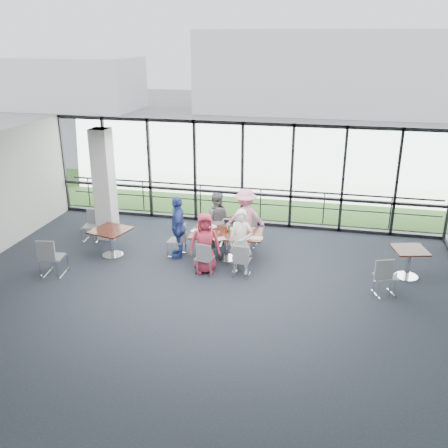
% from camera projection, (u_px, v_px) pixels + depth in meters
% --- Properties ---
extents(floor, '(12.00, 10.00, 0.02)m').
position_uv_depth(floor, '(200.00, 300.00, 11.21)').
color(floor, '#212530').
rests_on(floor, ground).
extents(ceiling, '(12.00, 10.00, 0.04)m').
position_uv_depth(ceiling, '(197.00, 160.00, 10.07)').
color(ceiling, silver).
rests_on(ceiling, ground).
extents(wall_front, '(12.00, 0.10, 3.20)m').
position_uv_depth(wall_front, '(90.00, 382.00, 6.08)').
color(wall_front, silver).
rests_on(wall_front, ground).
extents(curtain_wall_back, '(12.00, 0.10, 3.20)m').
position_uv_depth(curtain_wall_back, '(242.00, 174.00, 15.20)').
color(curtain_wall_back, white).
rests_on(curtain_wall_back, ground).
extents(structural_column, '(0.50, 0.50, 3.20)m').
position_uv_depth(structural_column, '(104.00, 185.00, 14.12)').
color(structural_column, silver).
rests_on(structural_column, ground).
extents(apron, '(80.00, 70.00, 0.02)m').
position_uv_depth(apron, '(265.00, 182.00, 20.34)').
color(apron, gray).
rests_on(apron, ground).
extents(grass_strip, '(80.00, 5.00, 0.01)m').
position_uv_depth(grass_strip, '(257.00, 195.00, 18.50)').
color(grass_strip, '#3A6021').
rests_on(grass_strip, ground).
extents(hangar_main, '(24.00, 10.00, 6.00)m').
position_uv_depth(hangar_main, '(358.00, 71.00, 38.52)').
color(hangar_main, white).
rests_on(hangar_main, ground).
extents(hangar_aux, '(10.00, 6.00, 4.00)m').
position_uv_depth(hangar_aux, '(74.00, 84.00, 39.75)').
color(hangar_aux, white).
rests_on(hangar_aux, ground).
extents(guard_rail, '(12.00, 0.06, 0.06)m').
position_uv_depth(guard_rail, '(245.00, 203.00, 16.14)').
color(guard_rail, '#2D2D33').
rests_on(guard_rail, ground).
extents(main_table, '(1.93, 1.17, 0.75)m').
position_uv_depth(main_table, '(227.00, 237.00, 13.05)').
color(main_table, black).
rests_on(main_table, ground).
extents(side_table_left, '(1.10, 1.10, 0.75)m').
position_uv_depth(side_table_left, '(111.00, 233.00, 13.24)').
color(side_table_left, black).
rests_on(side_table_left, ground).
extents(side_table_right, '(0.93, 0.93, 0.75)m').
position_uv_depth(side_table_right, '(409.00, 254.00, 12.05)').
color(side_table_right, black).
rests_on(side_table_right, ground).
extents(diner_near_left, '(0.87, 0.69, 1.55)m').
position_uv_depth(diner_near_left, '(205.00, 243.00, 12.28)').
color(diner_near_left, '#B62B43').
rests_on(diner_near_left, ground).
extents(diner_near_right, '(0.64, 0.49, 1.65)m').
position_uv_depth(diner_near_right, '(241.00, 242.00, 12.22)').
color(diner_near_right, white).
rests_on(diner_near_right, ground).
extents(diner_far_left, '(0.81, 0.56, 1.57)m').
position_uv_depth(diner_far_left, '(216.00, 219.00, 13.83)').
color(diner_far_left, slate).
rests_on(diner_far_left, ground).
extents(diner_far_right, '(1.21, 0.84, 1.70)m').
position_uv_depth(diner_far_right, '(245.00, 219.00, 13.71)').
color(diner_far_right, pink).
rests_on(diner_far_right, ground).
extents(diner_end, '(0.80, 1.10, 1.69)m').
position_uv_depth(diner_end, '(178.00, 227.00, 13.12)').
color(diner_end, '#2F4496').
rests_on(diner_end, ground).
extents(chair_main_nl, '(0.47, 0.47, 0.83)m').
position_uv_depth(chair_main_nl, '(204.00, 258.00, 12.31)').
color(chair_main_nl, gray).
rests_on(chair_main_nl, ground).
extents(chair_main_nr, '(0.44, 0.44, 0.83)m').
position_uv_depth(chair_main_nr, '(242.00, 260.00, 12.19)').
color(chair_main_nr, gray).
rests_on(chair_main_nr, ground).
extents(chair_main_fl, '(0.43, 0.43, 0.85)m').
position_uv_depth(chair_main_fl, '(215.00, 231.00, 14.03)').
color(chair_main_fl, gray).
rests_on(chair_main_fl, ground).
extents(chair_main_fr, '(0.44, 0.44, 0.85)m').
position_uv_depth(chair_main_fr, '(249.00, 232.00, 13.96)').
color(chair_main_fr, gray).
rests_on(chair_main_fr, ground).
extents(chair_main_end, '(0.43, 0.43, 0.85)m').
position_uv_depth(chair_main_end, '(176.00, 241.00, 13.33)').
color(chair_main_end, gray).
rests_on(chair_main_end, ground).
extents(chair_spare_la, '(0.54, 0.54, 0.97)m').
position_uv_depth(chair_spare_la, '(53.00, 257.00, 12.20)').
color(chair_spare_la, gray).
rests_on(chair_spare_la, ground).
extents(chair_spare_lb, '(0.47, 0.47, 0.87)m').
position_uv_depth(chair_spare_lb, '(91.00, 226.00, 14.29)').
color(chair_spare_lb, gray).
rests_on(chair_spare_lb, ground).
extents(chair_spare_r, '(0.59, 0.59, 0.93)m').
position_uv_depth(chair_spare_r, '(386.00, 276.00, 11.26)').
color(chair_spare_r, gray).
rests_on(chair_spare_r, ground).
extents(plate_nl, '(0.24, 0.24, 0.01)m').
position_uv_depth(plate_nl, '(207.00, 236.00, 12.77)').
color(plate_nl, white).
rests_on(plate_nl, main_table).
extents(plate_nr, '(0.24, 0.24, 0.01)m').
position_uv_depth(plate_nr, '(245.00, 238.00, 12.61)').
color(plate_nr, white).
rests_on(plate_nr, main_table).
extents(plate_fl, '(0.24, 0.24, 0.01)m').
position_uv_depth(plate_fl, '(212.00, 226.00, 13.40)').
color(plate_fl, white).
rests_on(plate_fl, main_table).
extents(plate_fr, '(0.28, 0.28, 0.01)m').
position_uv_depth(plate_fr, '(245.00, 228.00, 13.28)').
color(plate_fr, white).
rests_on(plate_fr, main_table).
extents(plate_end, '(0.26, 0.26, 0.01)m').
position_uv_depth(plate_end, '(196.00, 231.00, 13.09)').
color(plate_end, white).
rests_on(plate_end, main_table).
extents(tumbler_a, '(0.07, 0.07, 0.14)m').
position_uv_depth(tumbler_a, '(219.00, 232.00, 12.83)').
color(tumbler_a, white).
rests_on(tumbler_a, main_table).
extents(tumbler_b, '(0.07, 0.07, 0.14)m').
position_uv_depth(tumbler_b, '(237.00, 233.00, 12.79)').
color(tumbler_b, white).
rests_on(tumbler_b, main_table).
extents(tumbler_c, '(0.06, 0.06, 0.13)m').
position_uv_depth(tumbler_c, '(229.00, 227.00, 13.17)').
color(tumbler_c, white).
rests_on(tumbler_c, main_table).
extents(tumbler_d, '(0.07, 0.07, 0.13)m').
position_uv_depth(tumbler_d, '(201.00, 231.00, 12.94)').
color(tumbler_d, white).
rests_on(tumbler_d, main_table).
extents(menu_a, '(0.38, 0.36, 0.00)m').
position_uv_depth(menu_a, '(219.00, 239.00, 12.59)').
color(menu_a, beige).
rests_on(menu_a, main_table).
extents(menu_b, '(0.35, 0.26, 0.00)m').
position_uv_depth(menu_b, '(256.00, 238.00, 12.66)').
color(menu_b, beige).
rests_on(menu_b, main_table).
extents(menu_c, '(0.35, 0.33, 0.00)m').
position_uv_depth(menu_c, '(233.00, 228.00, 13.28)').
color(menu_c, beige).
rests_on(menu_c, main_table).
extents(condiment_caddy, '(0.10, 0.07, 0.04)m').
position_uv_depth(condiment_caddy, '(228.00, 231.00, 13.06)').
color(condiment_caddy, black).
rests_on(condiment_caddy, main_table).
extents(ketchup_bottle, '(0.06, 0.06, 0.18)m').
position_uv_depth(ketchup_bottle, '(226.00, 229.00, 12.99)').
color(ketchup_bottle, red).
rests_on(ketchup_bottle, main_table).
extents(green_bottle, '(0.05, 0.05, 0.20)m').
position_uv_depth(green_bottle, '(229.00, 229.00, 13.00)').
color(green_bottle, '#237E38').
rests_on(green_bottle, main_table).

